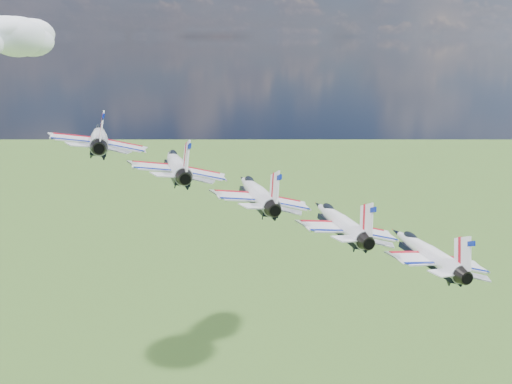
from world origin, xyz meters
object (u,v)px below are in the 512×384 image
jet_2 (256,192)px  jet_4 (426,251)px  jet_3 (339,221)px  jet_0 (99,137)px  jet_1 (176,164)px

jet_2 → jet_4: (15.34, -14.67, -6.26)m
jet_3 → jet_4: size_ratio=1.00×
jet_3 → jet_4: bearing=-27.4°
jet_4 → jet_3: bearing=152.6°
jet_3 → jet_4: 11.07m
jet_3 → jet_0: bearing=152.6°
jet_0 → jet_2: 22.13m
jet_1 → jet_4: (23.01, -22.01, -9.39)m
jet_3 → jet_1: bearing=152.6°
jet_1 → jet_3: size_ratio=1.00×
jet_0 → jet_3: jet_0 is taller
jet_1 → jet_3: 22.13m
jet_0 → jet_4: (30.67, -29.35, -12.53)m
jet_1 → jet_2: 11.07m
jet_0 → jet_1: 11.07m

